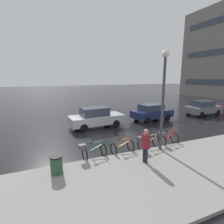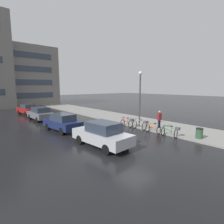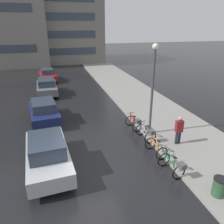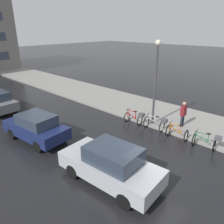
% 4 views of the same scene
% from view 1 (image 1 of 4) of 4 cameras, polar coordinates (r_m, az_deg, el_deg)
% --- Properties ---
extents(ground_plane, '(140.00, 140.00, 0.00)m').
position_cam_1_polar(ground_plane, '(12.47, -7.54, -7.90)').
color(ground_plane, black).
extents(bicycle_nearest, '(0.87, 1.43, 0.94)m').
position_cam_1_polar(bicycle_nearest, '(9.05, -6.71, -12.31)').
color(bicycle_nearest, black).
rests_on(bicycle_nearest, ground).
extents(bicycle_second, '(0.82, 1.21, 0.92)m').
position_cam_1_polar(bicycle_second, '(9.65, 3.40, -11.31)').
color(bicycle_second, black).
rests_on(bicycle_second, ground).
extents(bicycle_third, '(0.88, 1.45, 0.96)m').
position_cam_1_polar(bicycle_third, '(10.20, 11.52, -9.60)').
color(bicycle_third, black).
rests_on(bicycle_third, ground).
extents(bicycle_farthest, '(0.78, 1.38, 0.96)m').
position_cam_1_polar(bicycle_farthest, '(11.21, 17.44, -7.97)').
color(bicycle_farthest, black).
rests_on(bicycle_farthest, ground).
extents(car_silver, '(2.16, 4.52, 1.68)m').
position_cam_1_polar(car_silver, '(14.38, -5.22, -1.77)').
color(car_silver, '#B2B5BA').
rests_on(car_silver, ground).
extents(car_navy, '(2.22, 4.13, 1.57)m').
position_cam_1_polar(car_navy, '(17.04, 12.84, -0.03)').
color(car_navy, navy).
rests_on(car_navy, ground).
extents(car_grey, '(1.94, 4.10, 1.58)m').
position_cam_1_polar(car_grey, '(21.26, 27.59, 1.23)').
color(car_grey, slate).
rests_on(car_grey, ground).
extents(pedestrian, '(0.41, 0.26, 1.77)m').
position_cam_1_polar(pedestrian, '(8.39, 10.93, -10.59)').
color(pedestrian, '#1E2333').
rests_on(pedestrian, ground).
extents(streetlamp, '(0.35, 0.35, 5.42)m').
position_cam_1_polar(streetlamp, '(9.54, 16.45, 6.44)').
color(streetlamp, '#424247').
rests_on(streetlamp, ground).
extents(trash_bin, '(0.52, 0.52, 0.92)m').
position_cam_1_polar(trash_bin, '(7.96, -17.65, -16.48)').
color(trash_bin, '#2D5133').
rests_on(trash_bin, ground).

